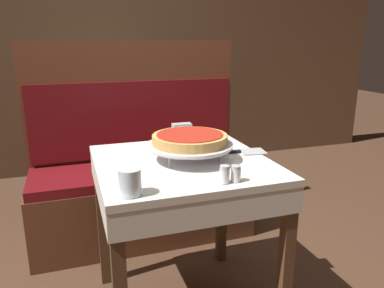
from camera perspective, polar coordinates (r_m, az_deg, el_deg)
dining_table_front at (r=1.70m, az=-1.43°, el=-5.65°), size 0.76×0.76×0.78m
dining_table_rear at (r=3.33m, az=-11.72°, el=4.63°), size 0.77×0.77×0.78m
booth_bench at (r=2.55m, az=-7.76°, el=-5.88°), size 1.41×0.51×1.29m
back_wall_panel at (r=3.84m, az=-11.93°, el=13.89°), size 6.00×0.04×2.40m
pizza_pan_stand at (r=1.65m, az=-0.33°, el=-0.27°), size 0.38×0.38×0.08m
deep_dish_pizza at (r=1.64m, az=-0.33°, el=0.81°), size 0.33×0.33×0.04m
pizza_server at (r=1.79m, az=7.32°, el=-1.17°), size 0.28×0.12×0.01m
water_glass_near at (r=1.30m, az=-9.41°, el=-5.72°), size 0.08×0.08×0.09m
salt_shaker at (r=1.40m, az=4.97°, el=-4.63°), size 0.04×0.04×0.07m
pepper_shaker at (r=1.42m, az=6.69°, el=-4.50°), size 0.04×0.04×0.06m
napkin_holder at (r=1.99m, az=-1.55°, el=1.88°), size 0.10×0.05×0.09m
condiment_caddy at (r=3.20m, az=-11.82°, el=6.89°), size 0.11×0.11×0.16m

